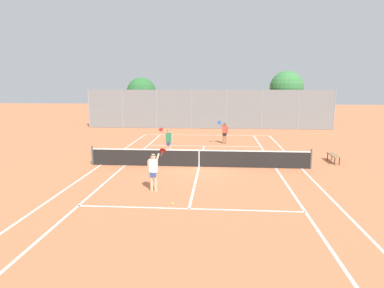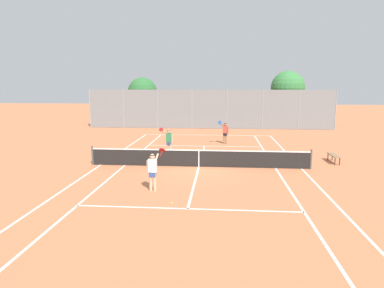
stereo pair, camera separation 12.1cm
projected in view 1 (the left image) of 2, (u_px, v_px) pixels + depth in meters
name	position (u px, v px, depth m)	size (l,w,h in m)	color
ground_plane	(199.00, 167.00, 18.66)	(120.00, 120.00, 0.00)	#C67047
court_line_markings	(199.00, 167.00, 18.66)	(11.10, 23.90, 0.01)	silver
tennis_net	(199.00, 158.00, 18.57)	(12.00, 0.10, 1.07)	#474C47
player_near_side	(154.00, 170.00, 14.31)	(0.75, 0.72, 1.77)	#D8A884
player_far_left	(169.00, 140.00, 21.79)	(0.85, 0.68, 1.77)	#D8A884
player_far_right	(225.00, 132.00, 25.77)	(0.84, 0.69, 1.77)	#936B4C
loose_tennis_ball_0	(173.00, 203.00, 12.85)	(0.07, 0.07, 0.07)	#D1DB33
loose_tennis_ball_1	(181.00, 139.00, 27.73)	(0.07, 0.07, 0.07)	#D1DB33
loose_tennis_ball_2	(256.00, 138.00, 28.54)	(0.07, 0.07, 0.07)	#D1DB33
loose_tennis_ball_3	(299.00, 172.00, 17.51)	(0.07, 0.07, 0.07)	#D1DB33
courtside_bench	(334.00, 155.00, 19.66)	(0.36, 1.50, 0.47)	olive
back_fence	(208.00, 109.00, 34.41)	(24.83, 0.08, 3.93)	gray
tree_behind_left	(141.00, 93.00, 37.98)	(3.24, 3.24, 5.19)	brown
tree_behind_right	(287.00, 89.00, 37.07)	(3.62, 3.62, 5.88)	brown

